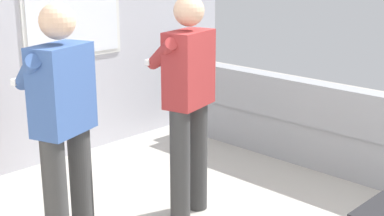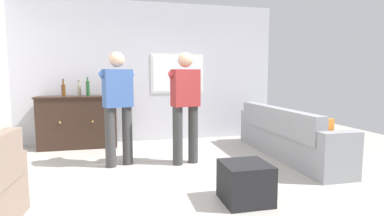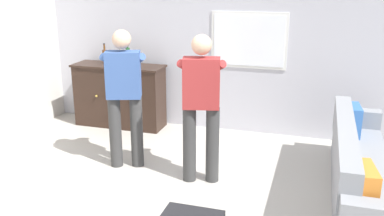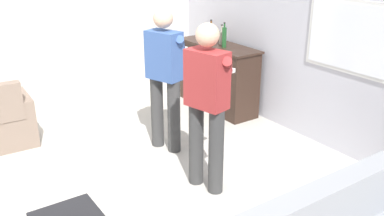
{
  "view_description": "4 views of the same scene",
  "coord_description": "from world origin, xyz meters",
  "px_view_note": "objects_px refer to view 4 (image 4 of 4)",
  "views": [
    {
      "loc": [
        -2.35,
        -1.82,
        1.93
      ],
      "look_at": [
        0.29,
        0.74,
        0.89
      ],
      "focal_mm": 50.0,
      "sensor_mm": 36.0,
      "label": 1
    },
    {
      "loc": [
        -0.57,
        -3.54,
        1.34
      ],
      "look_at": [
        0.43,
        0.74,
        0.86
      ],
      "focal_mm": 28.0,
      "sensor_mm": 36.0,
      "label": 2
    },
    {
      "loc": [
        1.56,
        -3.48,
        2.26
      ],
      "look_at": [
        0.35,
        0.49,
        0.97
      ],
      "focal_mm": 40.0,
      "sensor_mm": 36.0,
      "label": 3
    },
    {
      "loc": [
        3.41,
        -1.42,
        2.36
      ],
      "look_at": [
        0.43,
        0.61,
        0.94
      ],
      "focal_mm": 40.0,
      "sensor_mm": 36.0,
      "label": 4
    }
  ],
  "objects_px": {
    "bottle_spirits_clear": "(222,37)",
    "person_standing_left": "(165,74)",
    "bottle_wine_green": "(224,37)",
    "person_standing_right": "(207,101)",
    "bottle_liquor_amber": "(211,33)",
    "sideboard_cabinet": "(218,76)"
  },
  "relations": [
    {
      "from": "person_standing_left",
      "to": "person_standing_right",
      "type": "height_order",
      "value": "same"
    },
    {
      "from": "bottle_liquor_amber",
      "to": "person_standing_left",
      "type": "bearing_deg",
      "value": -54.58
    },
    {
      "from": "bottle_wine_green",
      "to": "bottle_liquor_amber",
      "type": "height_order",
      "value": "bottle_wine_green"
    },
    {
      "from": "bottle_wine_green",
      "to": "bottle_spirits_clear",
      "type": "relative_size",
      "value": 1.22
    },
    {
      "from": "bottle_wine_green",
      "to": "person_standing_right",
      "type": "height_order",
      "value": "person_standing_right"
    },
    {
      "from": "bottle_liquor_amber",
      "to": "bottle_spirits_clear",
      "type": "height_order",
      "value": "bottle_liquor_amber"
    },
    {
      "from": "bottle_spirits_clear",
      "to": "person_standing_left",
      "type": "relative_size",
      "value": 0.17
    },
    {
      "from": "sideboard_cabinet",
      "to": "person_standing_right",
      "type": "bearing_deg",
      "value": -40.16
    },
    {
      "from": "person_standing_right",
      "to": "person_standing_left",
      "type": "bearing_deg",
      "value": 173.03
    },
    {
      "from": "sideboard_cabinet",
      "to": "bottle_wine_green",
      "type": "height_order",
      "value": "bottle_wine_green"
    },
    {
      "from": "sideboard_cabinet",
      "to": "bottle_wine_green",
      "type": "relative_size",
      "value": 4.07
    },
    {
      "from": "bottle_spirits_clear",
      "to": "person_standing_left",
      "type": "bearing_deg",
      "value": -62.6
    },
    {
      "from": "bottle_liquor_amber",
      "to": "bottle_spirits_clear",
      "type": "xyz_separation_m",
      "value": [
        0.27,
        -0.01,
        -0.01
      ]
    },
    {
      "from": "bottle_wine_green",
      "to": "person_standing_right",
      "type": "relative_size",
      "value": 0.21
    },
    {
      "from": "bottle_spirits_clear",
      "to": "person_standing_left",
      "type": "distance_m",
      "value": 1.55
    },
    {
      "from": "sideboard_cabinet",
      "to": "bottle_spirits_clear",
      "type": "distance_m",
      "value": 0.59
    },
    {
      "from": "sideboard_cabinet",
      "to": "bottle_liquor_amber",
      "type": "height_order",
      "value": "bottle_liquor_amber"
    },
    {
      "from": "sideboard_cabinet",
      "to": "person_standing_left",
      "type": "relative_size",
      "value": 0.84
    },
    {
      "from": "person_standing_left",
      "to": "sideboard_cabinet",
      "type": "bearing_deg",
      "value": 119.0
    },
    {
      "from": "bottle_wine_green",
      "to": "bottle_liquor_amber",
      "type": "relative_size",
      "value": 1.11
    },
    {
      "from": "sideboard_cabinet",
      "to": "bottle_liquor_amber",
      "type": "xyz_separation_m",
      "value": [
        -0.24,
        0.05,
        0.6
      ]
    },
    {
      "from": "sideboard_cabinet",
      "to": "bottle_wine_green",
      "type": "distance_m",
      "value": 0.66
    }
  ]
}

